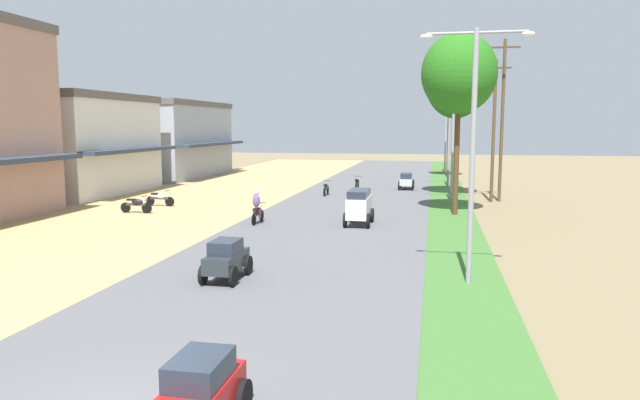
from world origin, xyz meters
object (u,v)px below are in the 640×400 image
(streetlamp_mid, at_px, (453,129))
(median_tree_third, at_px, (450,94))
(parked_motorbike_fourth, at_px, (160,198))
(car_van_white, at_px, (359,205))
(car_hatchback_red, at_px, (199,393))
(motorbike_ahead_second, at_px, (257,207))
(parked_motorbike_third, at_px, (136,204))
(streetlamp_farthest, at_px, (446,126))
(median_tree_second, at_px, (456,80))
(car_sedan_silver, at_px, (406,180))
(utility_pole_near, at_px, (494,129))
(utility_pole_far, at_px, (502,118))
(motorbike_ahead_third, at_px, (326,188))
(motorbike_ahead_fourth, at_px, (357,183))
(streetlamp_near, at_px, (473,138))
(median_tree_nearest, at_px, (459,74))
(car_hatchback_charcoal, at_px, (226,258))
(streetlamp_far, at_px, (449,131))

(streetlamp_mid, bearing_deg, median_tree_third, 89.42)
(parked_motorbike_fourth, distance_m, car_van_white, 12.95)
(car_hatchback_red, relative_size, motorbike_ahead_second, 1.11)
(parked_motorbike_third, bearing_deg, streetlamp_farthest, 61.30)
(median_tree_second, relative_size, streetlamp_mid, 1.31)
(parked_motorbike_third, relative_size, parked_motorbike_fourth, 1.00)
(median_tree_second, relative_size, car_sedan_silver, 4.47)
(utility_pole_near, xyz_separation_m, utility_pole_far, (0.52, 0.37, 0.63))
(motorbike_ahead_third, xyz_separation_m, motorbike_ahead_fourth, (1.57, 4.01, 0.00))
(streetlamp_near, relative_size, streetlamp_mid, 0.97)
(parked_motorbike_third, relative_size, median_tree_nearest, 0.19)
(streetlamp_near, xyz_separation_m, car_van_white, (-4.50, 9.35, -3.35))
(motorbike_ahead_second, distance_m, motorbike_ahead_third, 11.80)
(utility_pole_near, xyz_separation_m, car_hatchback_charcoal, (-9.68, -20.84, -3.79))
(car_hatchback_charcoal, distance_m, motorbike_ahead_fourth, 25.69)
(car_sedan_silver, bearing_deg, parked_motorbike_fourth, -139.36)
(car_hatchback_charcoal, distance_m, motorbike_ahead_third, 21.69)
(median_tree_second, distance_m, utility_pole_far, 4.05)
(parked_motorbike_third, relative_size, car_van_white, 0.75)
(streetlamp_farthest, distance_m, car_hatchback_red, 51.36)
(parked_motorbike_third, height_order, median_tree_nearest, median_tree_nearest)
(streetlamp_near, xyz_separation_m, motorbike_ahead_fourth, (-6.59, 24.55, -3.80))
(streetlamp_farthest, height_order, car_sedan_silver, streetlamp_farthest)
(parked_motorbike_fourth, bearing_deg, utility_pole_near, 17.71)
(parked_motorbike_third, xyz_separation_m, motorbike_ahead_fourth, (10.13, 13.72, 0.02))
(streetlamp_near, xyz_separation_m, streetlamp_far, (0.00, 27.81, -0.03))
(streetlamp_farthest, bearing_deg, parked_motorbike_third, -118.70)
(utility_pole_near, distance_m, car_van_white, 12.97)
(car_sedan_silver, bearing_deg, median_tree_second, -48.48)
(streetlamp_farthest, xyz_separation_m, car_hatchback_red, (-4.48, -51.01, -3.97))
(median_tree_nearest, bearing_deg, median_tree_second, 89.03)
(streetlamp_mid, bearing_deg, median_tree_second, 86.50)
(parked_motorbike_third, bearing_deg, streetlamp_mid, 24.45)
(median_tree_second, xyz_separation_m, car_sedan_silver, (-3.24, 3.66, -6.89))
(utility_pole_far, bearing_deg, streetlamp_mid, -151.04)
(streetlamp_mid, distance_m, car_hatchback_charcoal, 21.18)
(streetlamp_far, relative_size, motorbike_ahead_third, 4.10)
(median_tree_second, distance_m, median_tree_third, 15.11)
(streetlamp_near, height_order, utility_pole_near, utility_pole_near)
(parked_motorbike_fourth, height_order, streetlamp_farthest, streetlamp_farthest)
(car_hatchback_charcoal, bearing_deg, parked_motorbike_third, 128.50)
(car_hatchback_red, height_order, car_van_white, car_van_white)
(motorbike_ahead_fourth, bearing_deg, streetlamp_far, 26.34)
(car_hatchback_charcoal, bearing_deg, streetlamp_near, 8.88)
(motorbike_ahead_second, bearing_deg, parked_motorbike_fourth, 147.16)
(streetlamp_mid, distance_m, utility_pole_far, 3.48)
(median_tree_second, distance_m, streetlamp_mid, 4.51)
(parked_motorbike_third, height_order, car_sedan_silver, car_sedan_silver)
(streetlamp_farthest, height_order, car_hatchback_charcoal, streetlamp_farthest)
(car_sedan_silver, height_order, motorbike_ahead_second, motorbike_ahead_second)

